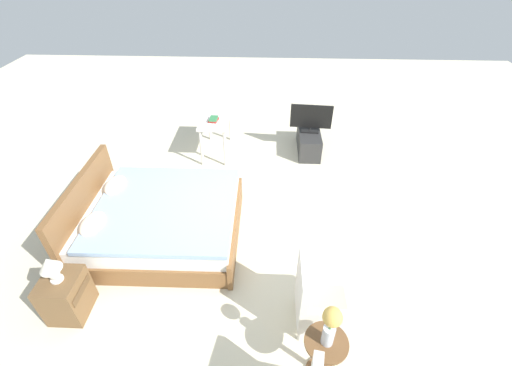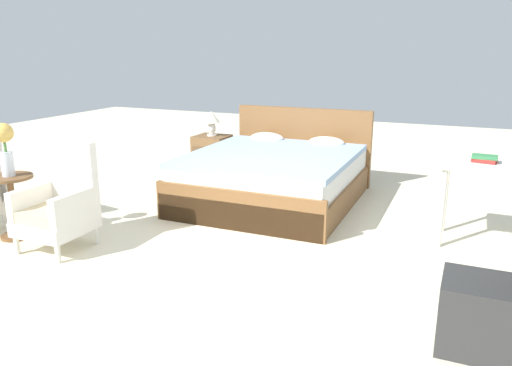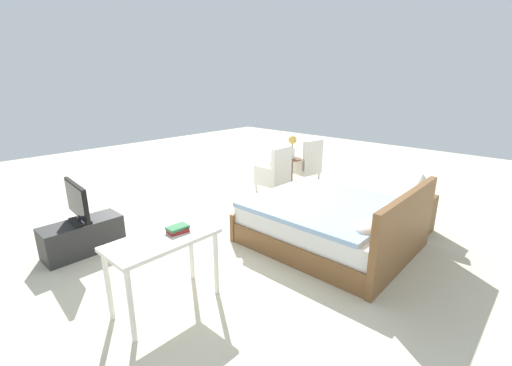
# 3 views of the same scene
# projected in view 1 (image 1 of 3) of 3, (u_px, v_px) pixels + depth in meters

# --- Properties ---
(ground_plane) EXTENTS (16.00, 16.00, 0.00)m
(ground_plane) POSITION_uv_depth(u_px,v_px,m) (245.00, 229.00, 4.98)
(ground_plane) COLOR beige
(bed) EXTENTS (1.78, 2.08, 0.96)m
(bed) POSITION_uv_depth(u_px,v_px,m) (159.00, 220.00, 4.70)
(bed) COLOR brown
(bed) RESTS_ON ground_plane
(armchair_by_window_right) EXTENTS (0.54, 0.54, 0.92)m
(armchair_by_window_right) POSITION_uv_depth(u_px,v_px,m) (317.00, 300.00, 3.61)
(armchair_by_window_right) COLOR white
(armchair_by_window_right) RESTS_ON ground_plane
(side_table) EXTENTS (0.40, 0.40, 0.59)m
(side_table) POSITION_uv_depth(u_px,v_px,m) (324.00, 354.00, 3.17)
(side_table) COLOR brown
(side_table) RESTS_ON ground_plane
(flower_vase) EXTENTS (0.17, 0.17, 0.48)m
(flower_vase) POSITION_uv_depth(u_px,v_px,m) (331.00, 324.00, 2.86)
(flower_vase) COLOR silver
(flower_vase) RESTS_ON side_table
(nightstand) EXTENTS (0.44, 0.41, 0.56)m
(nightstand) POSITION_uv_depth(u_px,v_px,m) (66.00, 295.00, 3.77)
(nightstand) COLOR brown
(nightstand) RESTS_ON ground_plane
(table_lamp) EXTENTS (0.22, 0.22, 0.33)m
(table_lamp) POSITION_uv_depth(u_px,v_px,m) (50.00, 267.00, 3.47)
(table_lamp) COLOR silver
(table_lamp) RESTS_ON nightstand
(tv_stand) EXTENTS (0.96, 0.40, 0.43)m
(tv_stand) POSITION_uv_depth(u_px,v_px,m) (309.00, 141.00, 6.58)
(tv_stand) COLOR #2D2D2D
(tv_stand) RESTS_ON ground_plane
(tv_flatscreen) EXTENTS (0.23, 0.76, 0.52)m
(tv_flatscreen) POSITION_uv_depth(u_px,v_px,m) (311.00, 118.00, 6.29)
(tv_flatscreen) COLOR black
(tv_flatscreen) RESTS_ON tv_stand
(vanity_desk) EXTENTS (1.04, 0.52, 0.75)m
(vanity_desk) POSITION_uv_depth(u_px,v_px,m) (216.00, 122.00, 6.29)
(vanity_desk) COLOR silver
(vanity_desk) RESTS_ON ground_plane
(book_stack) EXTENTS (0.22, 0.17, 0.06)m
(book_stack) POSITION_uv_depth(u_px,v_px,m) (214.00, 119.00, 6.07)
(book_stack) COLOR #AD2823
(book_stack) RESTS_ON vanity_desk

